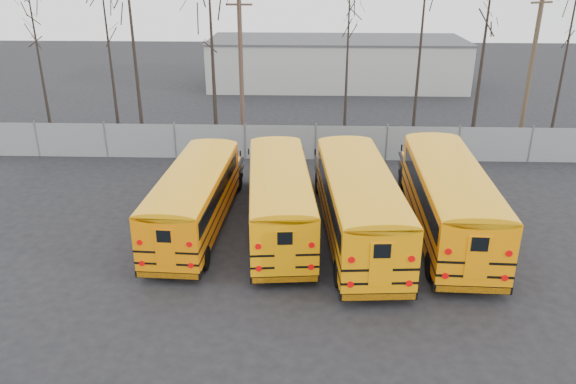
{
  "coord_description": "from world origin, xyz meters",
  "views": [
    {
      "loc": [
        -0.51,
        -18.33,
        10.69
      ],
      "look_at": [
        -1.26,
        3.31,
        1.6
      ],
      "focal_mm": 35.0,
      "sensor_mm": 36.0,
      "label": 1
    }
  ],
  "objects_px": {
    "bus_b": "(279,193)",
    "bus_a": "(195,193)",
    "bus_d": "(448,194)",
    "utility_pole_right": "(531,67)",
    "utility_pole_left": "(241,68)",
    "bus_c": "(358,198)"
  },
  "relations": [
    {
      "from": "utility_pole_left",
      "to": "utility_pole_right",
      "type": "bearing_deg",
      "value": 4.82
    },
    {
      "from": "bus_a",
      "to": "bus_c",
      "type": "distance_m",
      "value": 6.71
    },
    {
      "from": "bus_c",
      "to": "bus_d",
      "type": "bearing_deg",
      "value": 4.86
    },
    {
      "from": "bus_b",
      "to": "bus_d",
      "type": "height_order",
      "value": "bus_d"
    },
    {
      "from": "bus_a",
      "to": "utility_pole_left",
      "type": "distance_m",
      "value": 13.08
    },
    {
      "from": "bus_c",
      "to": "utility_pole_right",
      "type": "relative_size",
      "value": 1.28
    },
    {
      "from": "bus_a",
      "to": "utility_pole_right",
      "type": "xyz_separation_m",
      "value": [
        18.08,
        13.38,
        2.9
      ]
    },
    {
      "from": "bus_c",
      "to": "utility_pole_right",
      "type": "xyz_separation_m",
      "value": [
        11.41,
        14.06,
        2.72
      ]
    },
    {
      "from": "bus_a",
      "to": "utility_pole_right",
      "type": "bearing_deg",
      "value": 39.22
    },
    {
      "from": "bus_b",
      "to": "bus_c",
      "type": "distance_m",
      "value": 3.26
    },
    {
      "from": "utility_pole_right",
      "to": "bus_d",
      "type": "bearing_deg",
      "value": -144.47
    },
    {
      "from": "utility_pole_left",
      "to": "utility_pole_right",
      "type": "relative_size",
      "value": 0.99
    },
    {
      "from": "bus_a",
      "to": "bus_d",
      "type": "bearing_deg",
      "value": 2.11
    },
    {
      "from": "bus_b",
      "to": "bus_a",
      "type": "bearing_deg",
      "value": 175.04
    },
    {
      "from": "bus_a",
      "to": "utility_pole_right",
      "type": "distance_m",
      "value": 22.68
    },
    {
      "from": "bus_d",
      "to": "bus_b",
      "type": "bearing_deg",
      "value": -179.08
    },
    {
      "from": "bus_b",
      "to": "utility_pole_right",
      "type": "relative_size",
      "value": 1.2
    },
    {
      "from": "bus_a",
      "to": "utility_pole_right",
      "type": "height_order",
      "value": "utility_pole_right"
    },
    {
      "from": "utility_pole_left",
      "to": "utility_pole_right",
      "type": "xyz_separation_m",
      "value": [
        17.52,
        0.63,
        0.06
      ]
    },
    {
      "from": "bus_a",
      "to": "bus_c",
      "type": "height_order",
      "value": "bus_c"
    },
    {
      "from": "bus_b",
      "to": "bus_c",
      "type": "relative_size",
      "value": 0.94
    },
    {
      "from": "bus_d",
      "to": "utility_pole_right",
      "type": "bearing_deg",
      "value": 62.15
    }
  ]
}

